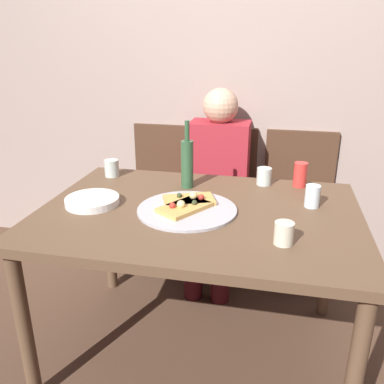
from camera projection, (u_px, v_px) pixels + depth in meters
name	position (u px, v px, depth m)	size (l,w,h in m)	color
ground_plane	(198.00, 348.00, 2.02)	(8.00, 8.00, 0.00)	#513828
back_wall	(233.00, 62.00, 2.53)	(6.00, 0.10, 2.60)	gray
dining_table	(199.00, 227.00, 1.78)	(1.37, 0.97, 0.75)	brown
pizza_tray	(187.00, 210.00, 1.74)	(0.43, 0.43, 0.01)	#ADADB2
pizza_slice_last	(184.00, 207.00, 1.72)	(0.23, 0.26, 0.05)	tan
pizza_slice_extra	(190.00, 199.00, 1.80)	(0.25, 0.20, 0.05)	tan
wine_bottle	(187.00, 163.00, 1.97)	(0.06, 0.06, 0.33)	#2D5133
tumbler_near	(284.00, 233.00, 1.45)	(0.07, 0.07, 0.08)	beige
tumbler_far	(312.00, 196.00, 1.77)	(0.06, 0.06, 0.10)	silver
wine_glass	(112.00, 168.00, 2.16)	(0.08, 0.08, 0.09)	#B7C6BC
short_glass	(264.00, 176.00, 2.04)	(0.07, 0.07, 0.09)	#B7C6BC
soda_can	(300.00, 175.00, 2.01)	(0.07, 0.07, 0.12)	red
plate_stack	(92.00, 201.00, 1.81)	(0.24, 0.24, 0.03)	white
chair_left	(163.00, 186.00, 2.72)	(0.44, 0.44, 0.90)	#472D1E
chair_middle	(220.00, 190.00, 2.65)	(0.44, 0.44, 0.90)	#472D1E
chair_right	(298.00, 196.00, 2.55)	(0.44, 0.44, 0.90)	#472D1E
guest_in_sweater	(217.00, 179.00, 2.46)	(0.36, 0.56, 1.17)	maroon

